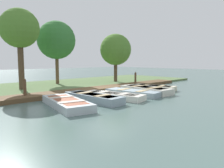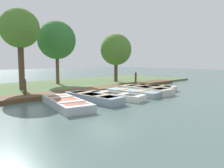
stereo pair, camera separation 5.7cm
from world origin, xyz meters
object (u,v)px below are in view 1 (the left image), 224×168
object	(u,v)px
rowboat_0	(66,103)
park_tree_left	(56,40)
park_tree_far_left	(19,29)
park_tree_center	(116,50)
rowboat_2	(113,96)
mooring_post_near	(25,89)
rowboat_1	(93,98)
rowboat_3	(133,92)
mooring_post_far	(135,79)
rowboat_4	(146,90)
rowboat_5	(154,88)

from	to	relation	value
rowboat_0	park_tree_left	xyz separation A→B (m)	(-7.42, 3.83, 3.43)
park_tree_far_left	park_tree_center	distance (m)	8.13
rowboat_2	mooring_post_near	bearing A→B (deg)	-142.79
rowboat_1	park_tree_center	size ratio (longest dim) A/B	0.80
mooring_post_near	park_tree_left	xyz separation A→B (m)	(-4.40, 4.43, 3.05)
rowboat_1	rowboat_0	bearing A→B (deg)	-87.97
rowboat_2	rowboat_3	size ratio (longest dim) A/B	1.04
rowboat_0	park_tree_center	xyz separation A→B (m)	(-5.48, 8.49, 2.77)
rowboat_2	park_tree_left	bearing A→B (deg)	160.45
rowboat_3	rowboat_0	bearing A→B (deg)	-98.16
mooring_post_far	park_tree_left	distance (m)	6.96
rowboat_4	mooring_post_near	bearing A→B (deg)	-110.86
rowboat_2	park_tree_left	xyz separation A→B (m)	(-7.38, 0.92, 3.44)
rowboat_0	park_tree_left	bearing A→B (deg)	165.10
rowboat_4	mooring_post_far	size ratio (longest dim) A/B	3.19
rowboat_3	park_tree_center	distance (m)	7.26
rowboat_5	park_tree_far_left	xyz separation A→B (m)	(-5.52, -6.88, 3.83)
rowboat_4	rowboat_1	bearing A→B (deg)	-87.01
rowboat_3	park_tree_left	bearing A→B (deg)	176.56
park_tree_far_left	rowboat_3	bearing A→B (deg)	34.43
rowboat_2	mooring_post_near	xyz separation A→B (m)	(-2.98, -3.51, 0.39)
rowboat_0	mooring_post_near	bearing A→B (deg)	-156.46
rowboat_1	park_tree_left	world-z (taller)	park_tree_left
rowboat_1	mooring_post_near	xyz separation A→B (m)	(-2.87, -2.21, 0.36)
rowboat_0	park_tree_left	world-z (taller)	park_tree_left
mooring_post_near	rowboat_4	bearing A→B (deg)	65.76
rowboat_4	mooring_post_far	world-z (taller)	mooring_post_far
rowboat_0	rowboat_2	xyz separation A→B (m)	(-0.04, 2.92, -0.01)
rowboat_5	park_tree_left	size ratio (longest dim) A/B	0.59
rowboat_4	park_tree_left	xyz separation A→B (m)	(-7.31, -2.02, 3.40)
rowboat_0	park_tree_far_left	world-z (taller)	park_tree_far_left
rowboat_5	park_tree_far_left	size ratio (longest dim) A/B	0.56
rowboat_0	mooring_post_far	world-z (taller)	mooring_post_far
rowboat_1	rowboat_5	xyz separation A→B (m)	(-0.38, 5.71, -0.02)
park_tree_far_left	mooring_post_near	bearing A→B (deg)	-18.99
rowboat_0	mooring_post_far	xyz separation A→B (m)	(-3.02, 8.28, 0.38)
mooring_post_far	park_tree_left	size ratio (longest dim) A/B	0.21
rowboat_0	rowboat_2	world-z (taller)	rowboat_0
rowboat_4	rowboat_5	xyz separation A→B (m)	(-0.40, 1.48, -0.03)
rowboat_3	rowboat_4	xyz separation A→B (m)	(-0.05, 1.30, 0.04)
park_tree_far_left	rowboat_5	bearing A→B (deg)	51.25
rowboat_2	park_tree_far_left	bearing A→B (deg)	-170.14
park_tree_center	rowboat_0	bearing A→B (deg)	-57.16
rowboat_0	park_tree_center	distance (m)	10.48
mooring_post_far	park_tree_center	bearing A→B (deg)	175.10
park_tree_far_left	park_tree_center	size ratio (longest dim) A/B	1.23
rowboat_3	mooring_post_near	distance (m)	5.94
rowboat_0	mooring_post_near	xyz separation A→B (m)	(-3.02, -0.59, 0.38)
rowboat_4	mooring_post_near	xyz separation A→B (m)	(-2.90, -6.44, 0.36)
rowboat_2	park_tree_left	distance (m)	8.19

